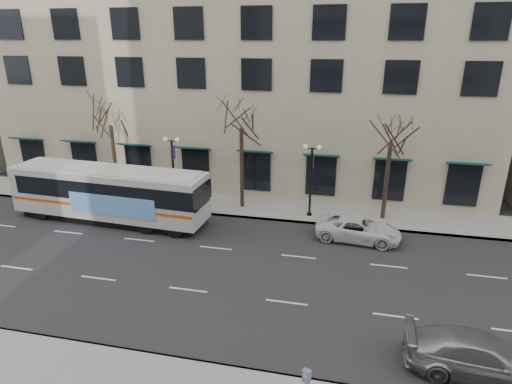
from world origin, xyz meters
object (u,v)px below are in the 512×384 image
(city_bus, at_px, (110,193))
(silver_car, at_px, (480,355))
(tree_far_mid, at_px, (241,115))
(lamp_post_right, at_px, (311,177))
(tree_far_left, at_px, (109,112))
(lamp_post_left, at_px, (173,168))
(white_pickup, at_px, (358,229))
(pay_station, at_px, (307,378))
(tree_far_right, at_px, (392,128))

(city_bus, bearing_deg, silver_car, -22.14)
(tree_far_mid, height_order, lamp_post_right, tree_far_mid)
(tree_far_left, bearing_deg, lamp_post_left, -6.83)
(white_pickup, height_order, pay_station, white_pickup)
(tree_far_mid, bearing_deg, lamp_post_right, -6.83)
(city_bus, relative_size, silver_car, 2.55)
(tree_far_left, relative_size, lamp_post_left, 1.60)
(tree_far_right, relative_size, city_bus, 0.59)
(tree_far_mid, distance_m, white_pickup, 10.93)
(tree_far_left, relative_size, tree_far_right, 1.03)
(lamp_post_right, height_order, pay_station, lamp_post_right)
(tree_far_left, xyz_separation_m, lamp_post_left, (5.01, -0.60, -3.75))
(city_bus, bearing_deg, tree_far_right, 15.97)
(white_pickup, xyz_separation_m, pay_station, (-1.79, -13.36, 0.34))
(lamp_post_left, height_order, city_bus, lamp_post_left)
(tree_far_mid, height_order, lamp_post_left, tree_far_mid)
(pay_station, bearing_deg, tree_far_left, 153.74)
(silver_car, distance_m, white_pickup, 11.39)
(lamp_post_left, distance_m, pay_station, 20.00)
(lamp_post_left, bearing_deg, white_pickup, -12.23)
(tree_far_mid, xyz_separation_m, white_pickup, (8.32, -3.48, -6.18))
(tree_far_left, relative_size, silver_car, 1.55)
(lamp_post_left, height_order, lamp_post_right, same)
(lamp_post_right, height_order, city_bus, lamp_post_right)
(lamp_post_left, xyz_separation_m, city_bus, (-3.16, -3.44, -0.93))
(lamp_post_right, bearing_deg, white_pickup, -41.10)
(tree_far_left, distance_m, tree_far_right, 20.00)
(tree_far_left, relative_size, tree_far_mid, 0.98)
(pay_station, bearing_deg, white_pickup, 101.65)
(white_pickup, bearing_deg, lamp_post_left, 82.69)
(lamp_post_left, relative_size, city_bus, 0.38)
(lamp_post_right, bearing_deg, pay_station, -84.67)
(city_bus, bearing_deg, tree_far_mid, 29.77)
(pay_station, bearing_deg, lamp_post_right, 114.62)
(tree_far_right, xyz_separation_m, pay_station, (-3.48, -16.84, -5.36))
(tree_far_mid, distance_m, lamp_post_right, 6.41)
(pay_station, bearing_deg, lamp_post_left, 144.63)
(lamp_post_left, relative_size, silver_car, 0.97)
(tree_far_mid, bearing_deg, lamp_post_left, -173.15)
(lamp_post_left, bearing_deg, tree_far_right, 2.29)
(tree_far_mid, relative_size, lamp_post_right, 1.64)
(city_bus, bearing_deg, white_pickup, 5.35)
(tree_far_right, distance_m, white_pickup, 6.89)
(city_bus, distance_m, white_pickup, 16.53)
(tree_far_right, xyz_separation_m, city_bus, (-18.15, -4.04, -4.41))
(tree_far_right, distance_m, city_bus, 19.11)
(lamp_post_left, distance_m, city_bus, 4.76)
(tree_far_right, distance_m, pay_station, 18.01)
(lamp_post_left, xyz_separation_m, lamp_post_right, (10.00, 0.00, 0.00))
(pay_station, bearing_deg, silver_car, 43.97)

